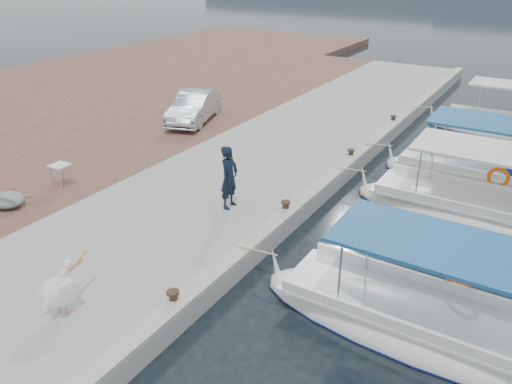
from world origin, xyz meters
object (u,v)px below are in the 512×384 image
fishing_caique_b (427,330)px  fisherman (229,177)px  pelican (60,290)px  fishing_caique_e (511,132)px  parked_car (194,107)px  fishing_caique_c (476,214)px  fishing_caique_d (480,177)px

fishing_caique_b → fisherman: size_ratio=4.06×
fishing_caique_b → pelican: (-6.55, -3.88, 0.93)m
fishing_caique_e → parked_car: 14.13m
fisherman → fishing_caique_c: bearing=-59.3°
fisherman → parked_car: 8.67m
fishing_caique_d → parked_car: size_ratio=1.64×
fishing_caique_e → pelican: size_ratio=5.28×
fishing_caique_c → fisherman: 7.59m
pelican → parked_car: parked_car is taller
parked_car → fishing_caique_c: bearing=-28.0°
fishing_caique_c → pelican: (-6.48, -9.89, 0.93)m
parked_car → fishing_caique_e: bearing=11.1°
fisherman → fishing_caique_e: bearing=-27.6°
fishing_caique_b → fishing_caique_c: size_ratio=1.02×
fishing_caique_e → fishing_caique_b: bearing=-89.3°
fishing_caique_d → parked_car: 12.04m
fishing_caique_b → pelican: size_ratio=5.53×
fisherman → fishing_caique_d: bearing=-42.7°
fishing_caique_b → fisherman: bearing=163.1°
fisherman → fishing_caique_b: bearing=-109.4°
fishing_caique_b → pelican: fishing_caique_b is taller
pelican → fisherman: size_ratio=0.73×
fishing_caique_d → pelican: bearing=-115.5°
fishing_caique_b → fishing_caique_e: 15.04m
fishing_caique_c → fisherman: (-6.26, -4.09, 1.32)m
pelican → parked_car: (-5.88, 11.95, 0.10)m
fishing_caique_d → fishing_caique_e: same height
fishing_caique_c → fishing_caique_d: bearing=97.7°
fishing_caique_b → fisherman: 6.74m
pelican → fishing_caique_d: bearing=64.5°
fishing_caique_e → fisherman: 14.54m
fishing_caique_b → parked_car: 14.85m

